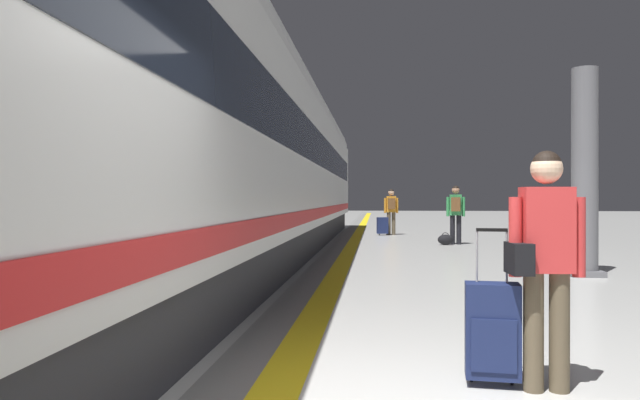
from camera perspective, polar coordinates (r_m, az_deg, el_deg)
name	(u,v)px	position (r m, az deg, el deg)	size (l,w,h in m)	color
safety_line_strip	(345,258)	(13.39, 2.48, -5.58)	(0.36, 80.00, 0.01)	yellow
tactile_edge_band	(331,257)	(13.41, 1.12, -5.57)	(0.59, 80.00, 0.01)	slate
high_speed_train	(220,133)	(10.72, -9.66, 6.38)	(2.94, 36.08, 4.97)	#38383D
traveller_foreground	(544,252)	(4.40, 20.86, -4.74)	(0.54, 0.29, 1.68)	brown
rolling_suitcase_foreground	(492,330)	(4.50, 16.32, -11.99)	(0.40, 0.27, 1.13)	#19234C
passenger_near	(456,210)	(17.61, 12.98, -0.91)	(0.53, 0.36, 1.71)	black
duffel_bag_near	(445,240)	(17.39, 12.03, -3.76)	(0.44, 0.26, 0.36)	black
passenger_mid	(391,208)	(21.76, 6.90, -0.75)	(0.52, 0.34, 1.67)	brown
suitcase_mid	(382,226)	(21.52, 6.05, -2.47)	(0.43, 0.33, 0.65)	#19234C
platform_pillar	(585,176)	(11.20, 24.20, 2.10)	(0.56, 0.56, 3.60)	slate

